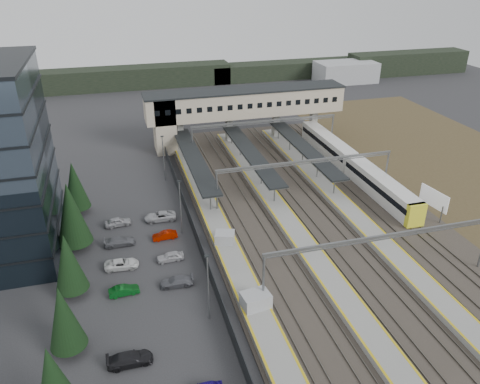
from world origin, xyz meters
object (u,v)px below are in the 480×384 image
object	(u,v)px
billboard	(434,199)
relay_cabin_far	(225,240)
relay_cabin_near	(256,303)
footbridge	(232,106)
train	(352,165)

from	to	relation	value
billboard	relay_cabin_far	bearing A→B (deg)	179.62
relay_cabin_far	billboard	xyz separation A→B (m)	(31.35, -0.21, 1.78)
relay_cabin_near	footbridge	world-z (taller)	footbridge
train	billboard	xyz separation A→B (m)	(4.24, -16.73, 0.93)
relay_cabin_far	footbridge	distance (m)	39.30
relay_cabin_near	train	xyz separation A→B (m)	(26.97, 29.75, 0.75)
billboard	footbridge	bearing A→B (deg)	118.79
relay_cabin_near	train	bearing A→B (deg)	47.81
train	billboard	bearing A→B (deg)	-75.78
footbridge	train	bearing A→B (deg)	-51.71
relay_cabin_near	relay_cabin_far	distance (m)	13.22
relay_cabin_far	billboard	world-z (taller)	billboard
relay_cabin_near	billboard	xyz separation A→B (m)	(31.21, 13.01, 1.68)
relay_cabin_near	train	distance (m)	40.16
relay_cabin_near	train	size ratio (longest dim) A/B	0.08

